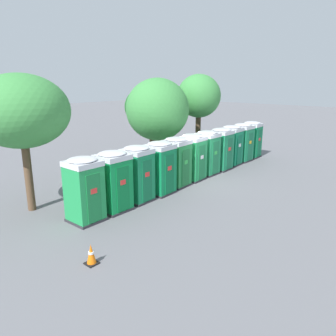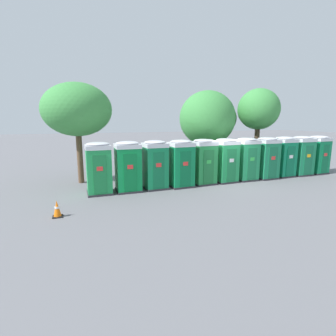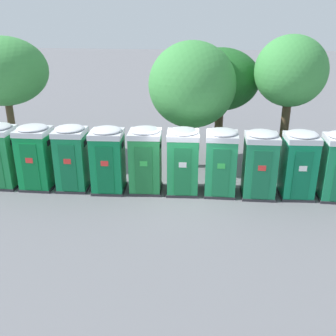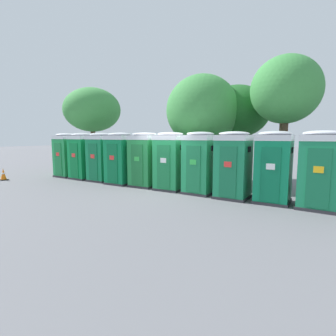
# 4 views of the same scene
# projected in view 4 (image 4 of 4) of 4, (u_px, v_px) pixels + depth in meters

# --- Properties ---
(ground_plane) EXTENTS (120.00, 120.00, 0.00)m
(ground_plane) POSITION_uv_depth(u_px,v_px,m) (168.00, 190.00, 11.46)
(ground_plane) COLOR slate
(portapotty_0) EXTENTS (1.20, 1.21, 2.54)m
(portapotty_0) POSITION_uv_depth(u_px,v_px,m) (67.00, 155.00, 15.29)
(portapotty_0) COLOR #2D2D33
(portapotty_0) RESTS_ON ground
(portapotty_1) EXTENTS (1.25, 1.21, 2.54)m
(portapotty_1) POSITION_uv_depth(u_px,v_px,m) (83.00, 156.00, 14.50)
(portapotty_1) COLOR #2D2D33
(portapotty_1) RESTS_ON ground
(portapotty_2) EXTENTS (1.23, 1.25, 2.54)m
(portapotty_2) POSITION_uv_depth(u_px,v_px,m) (101.00, 157.00, 13.76)
(portapotty_2) COLOR #2D2D33
(portapotty_2) RESTS_ON ground
(portapotty_3) EXTENTS (1.28, 1.26, 2.54)m
(portapotty_3) POSITION_uv_depth(u_px,v_px,m) (120.00, 158.00, 12.92)
(portapotty_3) COLOR #2D2D33
(portapotty_3) RESTS_ON ground
(portapotty_4) EXTENTS (1.28, 1.26, 2.54)m
(portapotty_4) POSITION_uv_depth(u_px,v_px,m) (145.00, 159.00, 12.25)
(portapotty_4) COLOR #2D2D33
(portapotty_4) RESTS_ON ground
(portapotty_5) EXTENTS (1.27, 1.27, 2.54)m
(portapotty_5) POSITION_uv_depth(u_px,v_px,m) (170.00, 161.00, 11.48)
(portapotty_5) COLOR #2D2D33
(portapotty_5) RESTS_ON ground
(portapotty_6) EXTENTS (1.19, 1.21, 2.54)m
(portapotty_6) POSITION_uv_depth(u_px,v_px,m) (200.00, 163.00, 10.72)
(portapotty_6) COLOR #2D2D33
(portapotty_6) RESTS_ON ground
(portapotty_7) EXTENTS (1.24, 1.22, 2.54)m
(portapotty_7) POSITION_uv_depth(u_px,v_px,m) (233.00, 165.00, 9.90)
(portapotty_7) COLOR #2D2D33
(portapotty_7) RESTS_ON ground
(portapotty_8) EXTENTS (1.24, 1.25, 2.54)m
(portapotty_8) POSITION_uv_depth(u_px,v_px,m) (273.00, 167.00, 9.21)
(portapotty_8) COLOR #2D2D33
(portapotty_8) RESTS_ON ground
(portapotty_9) EXTENTS (1.25, 1.21, 2.54)m
(portapotty_9) POSITION_uv_depth(u_px,v_px,m) (320.00, 170.00, 8.40)
(portapotty_9) COLOR #2D2D33
(portapotty_9) RESTS_ON ground
(street_tree_0) EXTENTS (2.89, 2.89, 5.72)m
(street_tree_0) POSITION_uv_depth(u_px,v_px,m) (286.00, 91.00, 11.02)
(street_tree_0) COLOR #4C3826
(street_tree_0) RESTS_ON ground
(street_tree_1) EXTENTS (3.78, 3.78, 5.59)m
(street_tree_1) POSITION_uv_depth(u_px,v_px,m) (92.00, 110.00, 17.62)
(street_tree_1) COLOR brown
(street_tree_1) RESTS_ON ground
(street_tree_2) EXTENTS (3.66, 3.66, 5.46)m
(street_tree_2) POSITION_uv_depth(u_px,v_px,m) (202.00, 111.00, 13.36)
(street_tree_2) COLOR brown
(street_tree_2) RESTS_ON ground
(street_tree_3) EXTENTS (3.49, 3.49, 5.05)m
(street_tree_3) POSITION_uv_depth(u_px,v_px,m) (236.00, 112.00, 14.00)
(street_tree_3) COLOR #4C3826
(street_tree_3) RESTS_ON ground
(traffic_cone) EXTENTS (0.36, 0.36, 0.64)m
(traffic_cone) POSITION_uv_depth(u_px,v_px,m) (3.00, 174.00, 14.13)
(traffic_cone) COLOR black
(traffic_cone) RESTS_ON ground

